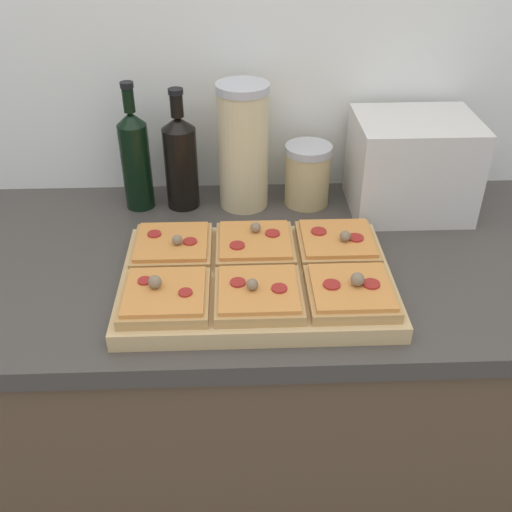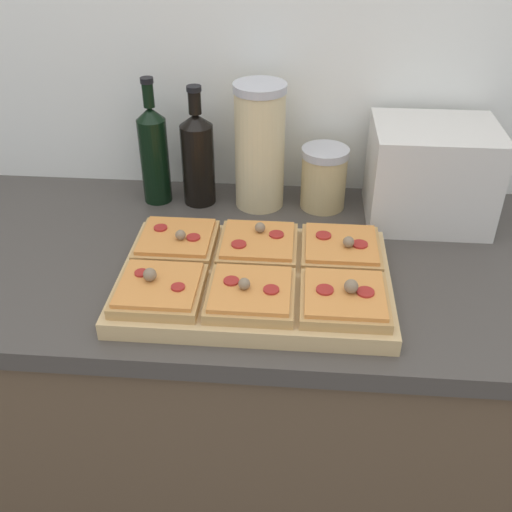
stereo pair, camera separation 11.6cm
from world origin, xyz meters
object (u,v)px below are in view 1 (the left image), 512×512
(cutting_board, at_px, (257,281))
(olive_oil_bottle, at_px, (136,158))
(grain_jar_short, at_px, (307,175))
(toaster_oven, at_px, (412,165))
(wine_bottle, at_px, (181,160))
(grain_jar_tall, at_px, (243,147))

(cutting_board, bearing_deg, olive_oil_bottle, 127.77)
(olive_oil_bottle, relative_size, grain_jar_short, 2.03)
(toaster_oven, bearing_deg, wine_bottle, 176.24)
(olive_oil_bottle, height_order, grain_jar_tall, olive_oil_bottle)
(olive_oil_bottle, distance_m, grain_jar_short, 0.40)
(cutting_board, distance_m, toaster_oven, 0.49)
(olive_oil_bottle, xyz_separation_m, grain_jar_tall, (0.25, -0.00, 0.02))
(cutting_board, height_order, wine_bottle, wine_bottle)
(cutting_board, bearing_deg, grain_jar_tall, 92.82)
(cutting_board, bearing_deg, grain_jar_short, 68.62)
(cutting_board, relative_size, grain_jar_tall, 1.76)
(grain_jar_short, bearing_deg, olive_oil_bottle, 180.00)
(wine_bottle, bearing_deg, olive_oil_bottle, 180.00)
(wine_bottle, distance_m, grain_jar_tall, 0.15)
(grain_jar_tall, relative_size, grain_jar_short, 1.99)
(cutting_board, distance_m, wine_bottle, 0.39)
(grain_jar_tall, bearing_deg, grain_jar_short, 0.00)
(cutting_board, height_order, toaster_oven, toaster_oven)
(grain_jar_short, distance_m, toaster_oven, 0.24)
(grain_jar_short, bearing_deg, toaster_oven, -8.44)
(grain_jar_short, xyz_separation_m, toaster_oven, (0.23, -0.03, 0.04))
(wine_bottle, distance_m, grain_jar_short, 0.30)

